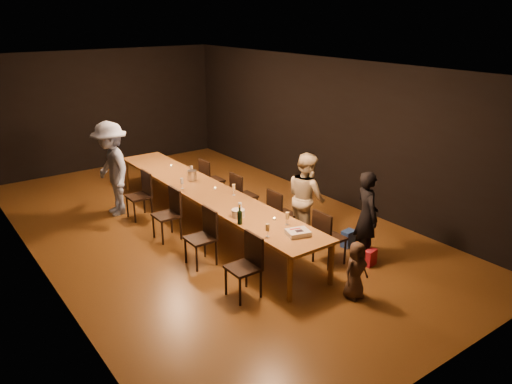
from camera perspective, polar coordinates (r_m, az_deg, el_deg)
ground at (r=9.58m, az=-5.50°, el=-4.01°), size 10.00×10.00×0.00m
room_shell at (r=8.95m, az=-5.94°, el=8.23°), size 6.04×10.04×3.02m
table at (r=9.32m, az=-5.64°, el=-0.07°), size 0.90×6.00×0.75m
chair_right_0 at (r=8.13m, az=8.44°, el=-5.11°), size 0.42×0.42×0.93m
chair_right_1 at (r=8.94m, az=3.07°, el=-2.52°), size 0.42×0.42×0.93m
chair_right_2 at (r=9.83m, az=-1.34°, el=-0.36°), size 0.42×0.42×0.93m
chair_right_3 at (r=10.78m, az=-5.00°, el=1.43°), size 0.42×0.42×0.93m
chair_left_0 at (r=7.15m, az=-1.48°, el=-8.59°), size 0.42×0.42×0.93m
chair_left_1 at (r=8.06m, az=-6.38°, el=-5.24°), size 0.42×0.42×0.93m
chair_left_2 at (r=9.04m, az=-10.22°, el=-2.57°), size 0.42×0.42×0.93m
chair_left_3 at (r=10.06m, az=-13.28°, el=-0.42°), size 0.42×0.42×0.93m
woman_birthday at (r=8.29m, az=12.55°, el=-2.68°), size 0.55×0.65×1.51m
woman_tan at (r=8.80m, az=5.78°, el=-0.59°), size 0.75×0.88×1.61m
man_blue at (r=10.26m, az=-16.16°, el=2.55°), size 0.77×1.26×1.89m
child at (r=7.28m, az=11.34°, el=-8.78°), size 0.43×0.28×0.86m
gift_bag_red at (r=8.33m, az=12.93°, el=-7.32°), size 0.25×0.16×0.27m
gift_bag_blue at (r=8.88m, az=10.48°, el=-5.24°), size 0.26×0.19×0.30m
birthday_cake at (r=7.45m, az=4.82°, el=-4.65°), size 0.39×0.34×0.08m
plate_stack at (r=8.07m, az=-2.05°, el=-2.42°), size 0.27×0.27×0.12m
champagne_bottle at (r=7.75m, az=-1.87°, el=-2.58°), size 0.10×0.10×0.32m
ice_bucket at (r=9.86m, az=-7.32°, el=1.90°), size 0.19×0.19×0.20m
wineglass_0 at (r=7.34m, az=1.32°, el=-4.40°), size 0.06×0.06×0.21m
wineglass_1 at (r=7.76m, az=3.60°, el=-3.05°), size 0.06×0.06×0.21m
wineglass_2 at (r=8.12m, az=-1.84°, el=-1.92°), size 0.06×0.06×0.21m
wineglass_3 at (r=8.98m, az=-2.57°, el=0.26°), size 0.06×0.06×0.21m
wineglass_4 at (r=9.41m, az=-8.46°, el=0.98°), size 0.06×0.06×0.21m
wineglass_5 at (r=10.12m, az=-7.37°, el=2.40°), size 0.06×0.06×0.21m
tealight_near at (r=7.96m, az=2.11°, el=-3.09°), size 0.05×0.05×0.03m
tealight_mid at (r=9.33m, az=-4.72°, el=0.40°), size 0.05×0.05×0.03m
tealight_far at (r=10.82m, az=-9.68°, el=2.94°), size 0.05×0.05×0.03m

